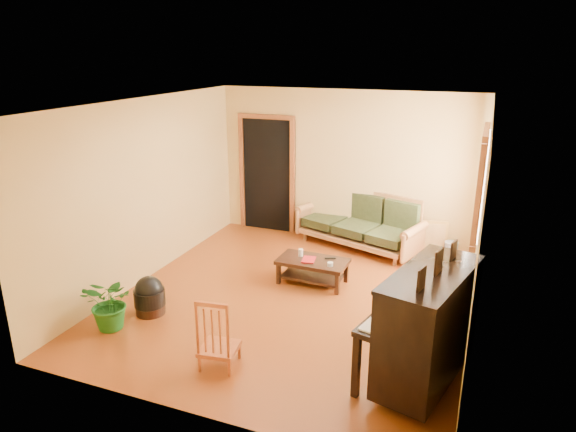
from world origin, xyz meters
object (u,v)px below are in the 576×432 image
at_px(coffee_table, 313,271).
at_px(ceramic_crock, 451,250).
at_px(red_chair, 218,331).
at_px(piano, 427,329).
at_px(sofa, 358,221).
at_px(footstool, 150,300).
at_px(potted_plant, 111,303).
at_px(armchair, 439,289).

distance_m(coffee_table, ceramic_crock, 2.47).
bearing_deg(red_chair, piano, 5.03).
height_order(sofa, footstool, sofa).
bearing_deg(potted_plant, red_chair, -7.41).
height_order(sofa, armchair, sofa).
distance_m(coffee_table, footstool, 2.30).
distance_m(sofa, footstool, 3.76).
bearing_deg(red_chair, armchair, 33.72).
bearing_deg(piano, footstool, -169.17).
bearing_deg(armchair, piano, -87.63).
height_order(armchair, ceramic_crock, armchair).
relative_size(footstool, potted_plant, 0.58).
distance_m(armchair, piano, 1.37).
distance_m(armchair, footstool, 3.63).
bearing_deg(ceramic_crock, potted_plant, -133.82).
relative_size(piano, footstool, 3.53).
height_order(coffee_table, potted_plant, potted_plant).
xyz_separation_m(piano, footstool, (-3.44, 0.20, -0.42)).
relative_size(coffee_table, piano, 0.71).
distance_m(piano, footstool, 3.47).
height_order(piano, footstool, piano).
xyz_separation_m(armchair, red_chair, (-2.06, -1.84, -0.00)).
relative_size(piano, red_chair, 1.69).
bearing_deg(red_chair, coffee_table, 75.04).
relative_size(armchair, piano, 0.60).
bearing_deg(footstool, sofa, 59.37).
relative_size(sofa, piano, 1.54).
relative_size(coffee_table, footstool, 2.52).
relative_size(sofa, ceramic_crock, 7.89).
bearing_deg(coffee_table, ceramic_crock, 43.54).
height_order(footstool, red_chair, red_chair).
bearing_deg(footstool, potted_plant, -111.77).
xyz_separation_m(coffee_table, potted_plant, (-1.84, -2.08, 0.16)).
bearing_deg(coffee_table, potted_plant, -131.47).
relative_size(piano, potted_plant, 2.03).
height_order(sofa, piano, piano).
distance_m(sofa, piano, 3.75).
xyz_separation_m(sofa, ceramic_crock, (1.53, 0.07, -0.32)).
bearing_deg(footstool, red_chair, -26.45).
xyz_separation_m(sofa, coffee_table, (-0.26, -1.62, -0.28)).
bearing_deg(red_chair, footstool, 145.44).
height_order(footstool, ceramic_crock, footstool).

